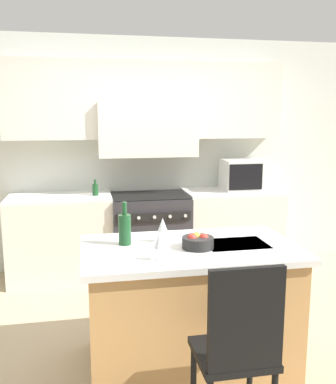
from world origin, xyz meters
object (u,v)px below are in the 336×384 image
at_px(wine_bottle, 125,228).
at_px(wine_glass_near, 160,241).
at_px(range_stove, 150,234).
at_px(microwave, 244,175).
at_px(wine_glass_far, 163,226).
at_px(oil_bottle_on_counter, 95,189).
at_px(island_chair, 238,345).
at_px(fruit_bowl, 198,242).

xyz_separation_m(wine_bottle, wine_glass_near, (0.19, -0.38, 0.01)).
bearing_deg(range_stove, wine_glass_near, -96.78).
bearing_deg(microwave, range_stove, -179.06).
height_order(wine_glass_far, oil_bottle_on_counter, oil_bottle_on_counter).
distance_m(microwave, wine_glass_near, 2.56).
bearing_deg(wine_glass_far, wine_glass_near, -103.06).
xyz_separation_m(microwave, wine_bottle, (-1.57, -1.77, -0.11)).
bearing_deg(island_chair, wine_glass_near, 119.23).
bearing_deg(fruit_bowl, wine_bottle, 159.69).
xyz_separation_m(range_stove, wine_glass_near, (-0.25, -2.13, 0.56)).
bearing_deg(microwave, wine_bottle, -131.56).
bearing_deg(microwave, wine_glass_far, -126.24).
bearing_deg(oil_bottle_on_counter, island_chair, -76.00).
height_order(wine_glass_near, fruit_bowl, wine_glass_near).
bearing_deg(island_chair, oil_bottle_on_counter, 104.00).
distance_m(wine_glass_far, fruit_bowl, 0.29).
xyz_separation_m(wine_glass_near, oil_bottle_on_counter, (-0.35, 2.12, -0.01)).
bearing_deg(wine_bottle, microwave, 48.44).
xyz_separation_m(microwave, wine_glass_far, (-1.29, -1.77, -0.10)).
distance_m(range_stove, microwave, 1.31).
relative_size(wine_glass_near, oil_bottle_on_counter, 1.02).
bearing_deg(microwave, fruit_bowl, -118.94).
distance_m(island_chair, wine_glass_near, 0.79).
bearing_deg(microwave, island_chair, -111.18).
xyz_separation_m(microwave, island_chair, (-1.06, -2.73, -0.53)).
xyz_separation_m(island_chair, oil_bottle_on_counter, (-0.67, 2.70, 0.41)).
relative_size(range_stove, microwave, 1.83).
height_order(wine_glass_far, fruit_bowl, wine_glass_far).
height_order(island_chair, wine_glass_near, wine_glass_near).
xyz_separation_m(wine_glass_far, oil_bottle_on_counter, (-0.44, 1.74, -0.01)).
xyz_separation_m(microwave, wine_glass_near, (-1.38, -2.15, -0.10)).
bearing_deg(microwave, wine_glass_near, -122.75).
height_order(range_stove, fruit_bowl, fruit_bowl).
relative_size(fruit_bowl, oil_bottle_on_counter, 1.25).
height_order(fruit_bowl, oil_bottle_on_counter, oil_bottle_on_counter).
height_order(range_stove, microwave, microwave).
xyz_separation_m(range_stove, microwave, (1.13, 0.02, 0.66)).
relative_size(microwave, wine_bottle, 1.63).
bearing_deg(oil_bottle_on_counter, wine_bottle, -84.66).
height_order(range_stove, oil_bottle_on_counter, oil_bottle_on_counter).
bearing_deg(wine_glass_near, microwave, 57.25).
bearing_deg(fruit_bowl, wine_glass_near, -146.84).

